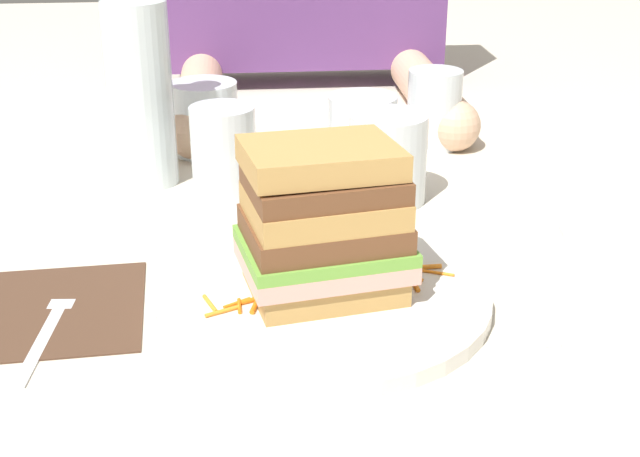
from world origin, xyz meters
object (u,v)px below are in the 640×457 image
at_px(sandwich, 323,221).
at_px(water_bottle, 140,81).
at_px(napkin_dark, 59,309).
at_px(empty_tumbler_1, 224,154).
at_px(main_plate, 323,295).
at_px(empty_tumbler_2, 205,118).
at_px(empty_tumbler_0, 362,130).
at_px(empty_tumbler_3, 434,109).
at_px(juice_glass, 387,162).
at_px(fork, 51,319).
at_px(knife, 507,288).

height_order(sandwich, water_bottle, water_bottle).
bearing_deg(napkin_dark, empty_tumbler_1, 59.87).
distance_m(main_plate, water_bottle, 0.35).
distance_m(water_bottle, empty_tumbler_2, 0.14).
height_order(empty_tumbler_0, empty_tumbler_3, empty_tumbler_3).
xyz_separation_m(napkin_dark, empty_tumbler_3, (0.39, 0.38, 0.05)).
bearing_deg(empty_tumbler_3, sandwich, -114.20).
bearing_deg(napkin_dark, main_plate, -1.88).
relative_size(main_plate, empty_tumbler_1, 2.71).
xyz_separation_m(juice_glass, empty_tumbler_3, (0.09, 0.17, 0.01)).
distance_m(fork, empty_tumbler_2, 0.42).
bearing_deg(juice_glass, fork, -142.57).
relative_size(water_bottle, empty_tumbler_2, 2.96).
relative_size(main_plate, empty_tumbler_0, 3.38).
xyz_separation_m(juice_glass, empty_tumbler_2, (-0.19, 0.17, 0.00)).
relative_size(knife, empty_tumbler_3, 2.11).
bearing_deg(empty_tumbler_2, juice_glass, -42.13).
bearing_deg(empty_tumbler_0, juice_glass, -84.96).
xyz_separation_m(napkin_dark, water_bottle, (0.05, 0.29, 0.11)).
distance_m(knife, juice_glass, 0.22).
distance_m(sandwich, empty_tumbler_3, 0.42).
bearing_deg(empty_tumbler_0, knife, -76.40).
xyz_separation_m(juice_glass, empty_tumbler_1, (-0.17, 0.02, 0.01)).
height_order(fork, empty_tumbler_1, empty_tumbler_1).
bearing_deg(empty_tumbler_2, napkin_dark, -105.88).
distance_m(fork, empty_tumbler_0, 0.46).
xyz_separation_m(main_plate, empty_tumbler_3, (0.17, 0.39, 0.04)).
xyz_separation_m(sandwich, napkin_dark, (-0.21, 0.01, -0.07)).
bearing_deg(empty_tumbler_2, water_bottle, -122.79).
height_order(fork, empty_tumbler_0, empty_tumbler_0).
bearing_deg(empty_tumbler_0, fork, -130.00).
bearing_deg(sandwich, empty_tumbler_1, 108.88).
height_order(knife, water_bottle, water_bottle).
bearing_deg(empty_tumbler_2, main_plate, -75.01).
bearing_deg(empty_tumbler_1, main_plate, -71.07).
xyz_separation_m(fork, empty_tumbler_2, (0.11, 0.41, 0.04)).
height_order(fork, empty_tumbler_2, empty_tumbler_2).
height_order(knife, juice_glass, juice_glass).
distance_m(fork, empty_tumbler_1, 0.29).
bearing_deg(juice_glass, napkin_dark, -145.16).
xyz_separation_m(sandwich, empty_tumbler_1, (-0.08, 0.24, -0.02)).
xyz_separation_m(water_bottle, empty_tumbler_2, (0.06, 0.10, -0.07)).
xyz_separation_m(sandwich, juice_glass, (0.09, 0.22, -0.03)).
distance_m(sandwich, empty_tumbler_0, 0.34).
bearing_deg(sandwich, knife, 2.85).
xyz_separation_m(main_plate, empty_tumbler_2, (-0.10, 0.39, 0.04)).
relative_size(sandwich, fork, 0.86).
height_order(knife, empty_tumbler_2, empty_tumbler_2).
height_order(main_plate, empty_tumbler_3, empty_tumbler_3).
height_order(empty_tumbler_1, empty_tumbler_2, empty_tumbler_1).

